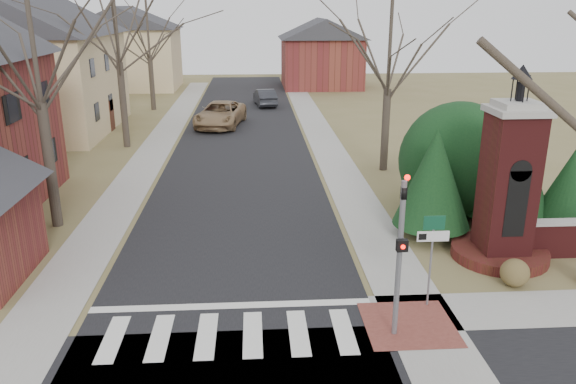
{
  "coord_description": "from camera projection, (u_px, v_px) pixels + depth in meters",
  "views": [
    {
      "loc": [
        0.72,
        -11.98,
        8.16
      ],
      "look_at": [
        1.85,
        6.0,
        2.18
      ],
      "focal_mm": 35.0,
      "sensor_mm": 36.0,
      "label": 1
    }
  ],
  "objects": [
    {
      "name": "ground",
      "position": [
        229.0,
        353.0,
        13.87
      ],
      "size": [
        120.0,
        120.0,
        0.0
      ],
      "primitive_type": "plane",
      "color": "brown",
      "rests_on": "ground"
    },
    {
      "name": "main_street",
      "position": [
        242.0,
        145.0,
        34.71
      ],
      "size": [
        8.0,
        70.0,
        0.01
      ],
      "primitive_type": "cube",
      "color": "black",
      "rests_on": "ground"
    },
    {
      "name": "crosswalk_zone",
      "position": [
        230.0,
        335.0,
        14.63
      ],
      "size": [
        8.0,
        2.2,
        0.02
      ],
      "primitive_type": "cube",
      "color": "silver",
      "rests_on": "ground"
    },
    {
      "name": "stop_bar",
      "position": [
        232.0,
        306.0,
        16.05
      ],
      "size": [
        8.0,
        0.35,
        0.02
      ],
      "primitive_type": "cube",
      "color": "silver",
      "rests_on": "ground"
    },
    {
      "name": "sidewalk_right_main",
      "position": [
        325.0,
        144.0,
        35.02
      ],
      "size": [
        2.0,
        60.0,
        0.02
      ],
      "primitive_type": "cube",
      "color": "gray",
      "rests_on": "ground"
    },
    {
      "name": "sidewalk_left",
      "position": [
        157.0,
        146.0,
        34.4
      ],
      "size": [
        2.0,
        60.0,
        0.02
      ],
      "primitive_type": "cube",
      "color": "gray",
      "rests_on": "ground"
    },
    {
      "name": "curb_apron",
      "position": [
        409.0,
        324.0,
        15.1
      ],
      "size": [
        2.4,
        2.4,
        0.02
      ],
      "primitive_type": "cube",
      "color": "brown",
      "rests_on": "ground"
    },
    {
      "name": "traffic_signal_pole",
      "position": [
        400.0,
        243.0,
        13.86
      ],
      "size": [
        0.28,
        0.41,
        4.5
      ],
      "color": "slate",
      "rests_on": "ground"
    },
    {
      "name": "sign_post",
      "position": [
        432.0,
        243.0,
        15.47
      ],
      "size": [
        0.9,
        0.07,
        2.75
      ],
      "color": "slate",
      "rests_on": "ground"
    },
    {
      "name": "brick_gate_monument",
      "position": [
        506.0,
        198.0,
        18.46
      ],
      "size": [
        3.2,
        3.2,
        6.47
      ],
      "color": "#521818",
      "rests_on": "ground"
    },
    {
      "name": "house_stucco_left",
      "position": [
        37.0,
        63.0,
        37.19
      ],
      "size": [
        9.8,
        12.8,
        9.28
      ],
      "color": "beige",
      "rests_on": "ground"
    },
    {
      "name": "house_distant_left",
      "position": [
        127.0,
        46.0,
        57.28
      ],
      "size": [
        10.8,
        8.8,
        8.53
      ],
      "color": "beige",
      "rests_on": "ground"
    },
    {
      "name": "house_distant_right",
      "position": [
        321.0,
        52.0,
        58.66
      ],
      "size": [
        8.8,
        8.8,
        7.3
      ],
      "color": "brown",
      "rests_on": "ground"
    },
    {
      "name": "evergreen_near",
      "position": [
        434.0,
        177.0,
        20.21
      ],
      "size": [
        2.8,
        2.8,
        4.1
      ],
      "color": "#473D33",
      "rests_on": "ground"
    },
    {
      "name": "evergreen_mid",
      "position": [
        510.0,
        159.0,
        21.45
      ],
      "size": [
        3.4,
        3.4,
        4.7
      ],
      "color": "#473D33",
      "rests_on": "ground"
    },
    {
      "name": "evergreen_far",
      "position": [
        571.0,
        183.0,
        20.84
      ],
      "size": [
        2.4,
        2.4,
        3.3
      ],
      "color": "#473D33",
      "rests_on": "ground"
    },
    {
      "name": "evergreen_mass",
      "position": [
        459.0,
        156.0,
        22.65
      ],
      "size": [
        4.8,
        4.8,
        4.8
      ],
      "primitive_type": "sphere",
      "color": "black",
      "rests_on": "ground"
    },
    {
      "name": "bare_tree_0",
      "position": [
        30.0,
        20.0,
        19.56
      ],
      "size": [
        8.05,
        8.05,
        11.15
      ],
      "color": "#473D33",
      "rests_on": "ground"
    },
    {
      "name": "bare_tree_1",
      "position": [
        114.0,
        9.0,
        31.76
      ],
      "size": [
        8.4,
        8.4,
        11.64
      ],
      "color": "#473D33",
      "rests_on": "ground"
    },
    {
      "name": "bare_tree_2",
      "position": [
        147.0,
        21.0,
        44.37
      ],
      "size": [
        7.35,
        7.35,
        10.19
      ],
      "color": "#473D33",
      "rests_on": "ground"
    },
    {
      "name": "bare_tree_3",
      "position": [
        390.0,
        38.0,
        27.37
      ],
      "size": [
        7.0,
        7.0,
        9.7
      ],
      "color": "#473D33",
      "rests_on": "ground"
    },
    {
      "name": "pickup_truck",
      "position": [
        220.0,
        114.0,
        39.9
      ],
      "size": [
        3.86,
        6.56,
        1.71
      ],
      "primitive_type": "imported",
      "rotation": [
        0.0,
        0.0,
        -0.17
      ],
      "color": "#957651",
      "rests_on": "ground"
    },
    {
      "name": "distant_car",
      "position": [
        265.0,
        97.0,
        48.22
      ],
      "size": [
        2.09,
        4.52,
        1.44
      ],
      "primitive_type": "imported",
      "rotation": [
        0.0,
        0.0,
        3.27
      ],
      "color": "#2D2E33",
      "rests_on": "ground"
    },
    {
      "name": "dry_shrub_left",
      "position": [
        515.0,
        273.0,
        17.09
      ],
      "size": [
        0.87,
        0.87,
        0.87
      ],
      "primitive_type": "sphere",
      "color": "brown",
      "rests_on": "ground"
    }
  ]
}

